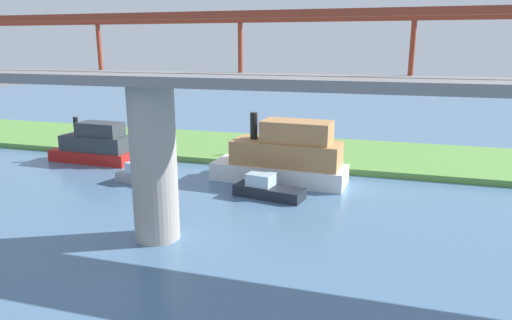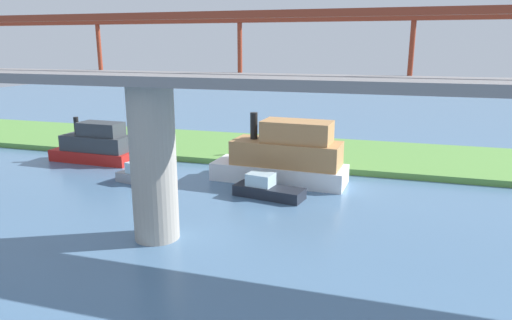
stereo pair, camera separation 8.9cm
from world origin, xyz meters
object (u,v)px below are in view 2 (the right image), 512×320
object	(u,v)px
mooring_post	(156,148)
skiff_small	(267,189)
bridge_pylon	(153,164)
pontoon_yellow	(284,157)
motorboat_red	(144,176)
person_on_bank	(235,147)
houseboat_blue	(95,146)

from	to	relation	value
mooring_post	skiff_small	bearing A→B (deg)	148.83
bridge_pylon	pontoon_yellow	size ratio (longest dim) A/B	0.81
pontoon_yellow	motorboat_red	xyz separation A→B (m)	(9.95, 3.43, -1.36)
bridge_pylon	mooring_post	bearing A→B (deg)	-61.15
person_on_bank	motorboat_red	xyz separation A→B (m)	(4.19, 8.72, -0.64)
houseboat_blue	skiff_small	distance (m)	17.94
pontoon_yellow	houseboat_blue	distance (m)	17.48
bridge_pylon	houseboat_blue	distance (m)	19.03
person_on_bank	houseboat_blue	xyz separation A→B (m)	(11.68, 4.18, 0.25)
skiff_small	motorboat_red	bearing A→B (deg)	-2.57
skiff_small	houseboat_blue	bearing A→B (deg)	-16.12
mooring_post	pontoon_yellow	xyz separation A→B (m)	(-12.90, 3.80, 0.95)
pontoon_yellow	motorboat_red	world-z (taller)	pontoon_yellow
mooring_post	pontoon_yellow	size ratio (longest dim) A/B	0.09
person_on_bank	skiff_small	xyz separation A→B (m)	(-5.53, 9.16, -0.63)
motorboat_red	skiff_small	bearing A→B (deg)	177.43
motorboat_red	mooring_post	bearing A→B (deg)	-67.79
pontoon_yellow	houseboat_blue	size ratio (longest dim) A/B	1.33
pontoon_yellow	mooring_post	bearing A→B (deg)	-16.42
mooring_post	motorboat_red	distance (m)	7.82
bridge_pylon	mooring_post	distance (m)	18.53
bridge_pylon	person_on_bank	distance (m)	17.81
bridge_pylon	skiff_small	size ratio (longest dim) A/B	1.64
houseboat_blue	mooring_post	bearing A→B (deg)	-149.36
motorboat_red	skiff_small	world-z (taller)	skiff_small
skiff_small	mooring_post	bearing A→B (deg)	-31.17
mooring_post	skiff_small	size ratio (longest dim) A/B	0.18
person_on_bank	skiff_small	size ratio (longest dim) A/B	0.27
person_on_bank	mooring_post	bearing A→B (deg)	11.81
houseboat_blue	skiff_small	bearing A→B (deg)	163.88
bridge_pylon	mooring_post	size ratio (longest dim) A/B	8.87
mooring_post	houseboat_blue	xyz separation A→B (m)	(4.54, 2.69, 0.49)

